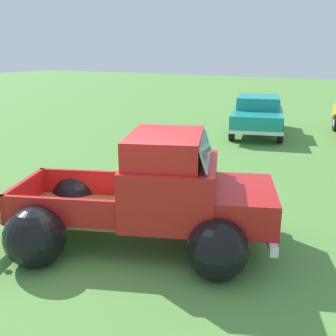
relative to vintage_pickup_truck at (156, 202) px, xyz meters
name	(u,v)px	position (x,y,z in m)	size (l,w,h in m)	color
ground_plane	(134,241)	(-0.37, -0.13, -0.76)	(80.00, 80.00, 0.00)	#548C3D
vintage_pickup_truck	(156,202)	(0.00, 0.00, 0.00)	(5.00, 3.87, 1.96)	black
show_car_0	(258,114)	(-1.04, 9.80, 0.02)	(2.85, 4.57, 1.43)	black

